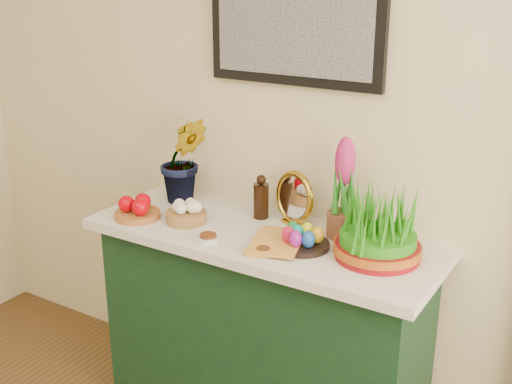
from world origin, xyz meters
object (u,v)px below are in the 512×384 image
sideboard (262,336)px  hyacinth_green (183,146)px  book (253,239)px  wheatgrass_sabzeh (379,229)px  mirror (294,198)px

sideboard → hyacinth_green: hyacinth_green is taller
book → hyacinth_green: bearing=140.2°
hyacinth_green → wheatgrass_sabzeh: size_ratio=1.62×
sideboard → mirror: bearing=68.1°
hyacinth_green → wheatgrass_sabzeh: hyacinth_green is taller
mirror → sideboard: bearing=-111.9°
hyacinth_green → book: size_ratio=2.02×
hyacinth_green → book: hyacinth_green is taller
book → wheatgrass_sabzeh: bearing=0.4°
book → mirror: bearing=67.0°
sideboard → hyacinth_green: bearing=165.6°
hyacinth_green → wheatgrass_sabzeh: 0.95m
wheatgrass_sabzeh → sideboard: bearing=-178.4°
wheatgrass_sabzeh → book: bearing=-164.6°
sideboard → book: 0.49m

